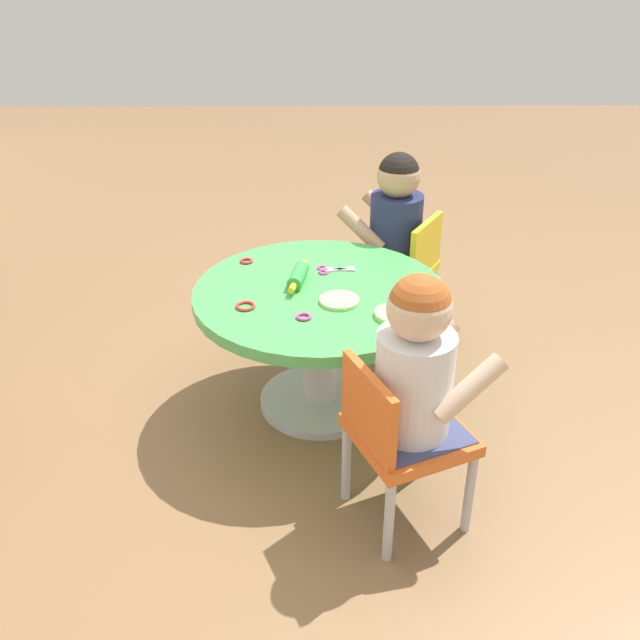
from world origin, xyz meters
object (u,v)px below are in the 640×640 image
Objects in this scene: seated_child_right at (395,216)px; craft_table at (320,320)px; child_chair_left at (399,435)px; craft_scissors at (330,270)px; seated_child_left at (417,363)px; child_chair_right at (401,270)px; rolling_pin at (298,276)px.

craft_table is at bearing 149.98° from seated_child_right.
child_chair_left is 0.76m from craft_scissors.
seated_child_left and seated_child_right have the same top height.
seated_child_right is at bearing -30.02° from craft_table.
child_chair_right is at bearing -40.07° from craft_scissors.
seated_child_right is (1.10, -0.09, 0.23)m from child_chair_left.
seated_child_left is at bearing -151.93° from rolling_pin.
child_chair_left is at bearing 173.40° from child_chair_right.
seated_child_right is (0.53, -0.31, 0.18)m from craft_table.
craft_table is 0.20m from craft_scissors.
craft_table is 3.74× the size of rolling_pin.
craft_scissors is at bearing 13.70° from child_chair_left.
child_chair_left reaches higher than craft_table.
child_chair_right is at bearing -42.43° from rolling_pin.
child_chair_right is 3.89× the size of craft_scissors.
rolling_pin is at bearing 141.25° from seated_child_right.
seated_child_right is 0.47m from craft_scissors.
craft_table is 0.61m from child_chair_right.
child_chair_right is at bearing -6.60° from child_chair_left.
seated_child_left is (0.02, -0.04, 0.23)m from child_chair_left.
seated_child_left is 2.22× the size of rolling_pin.
craft_scissors is (0.10, -0.11, -0.02)m from rolling_pin.
craft_table is 1.69× the size of seated_child_left.
child_chair_left is 0.72m from rolling_pin.
child_chair_right is at bearing -33.76° from craft_table.
rolling_pin is at bearing 28.07° from seated_child_left.
child_chair_left reaches higher than craft_scissors.
craft_scissors is (0.72, 0.18, 0.17)m from child_chair_left.
rolling_pin is (-0.47, 0.38, -0.04)m from seated_child_right.
seated_child_left is at bearing 177.14° from seated_child_right.
seated_child_right is (1.08, -0.05, 0.00)m from seated_child_left.
child_chair_right is at bearing -4.76° from seated_child_left.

